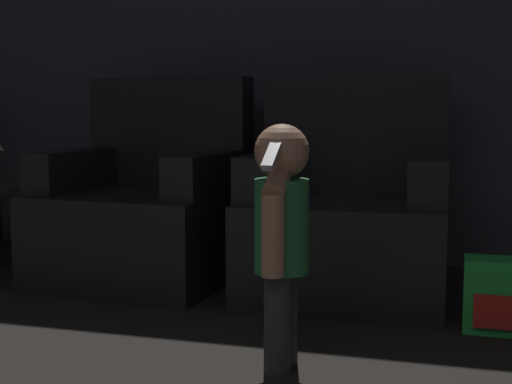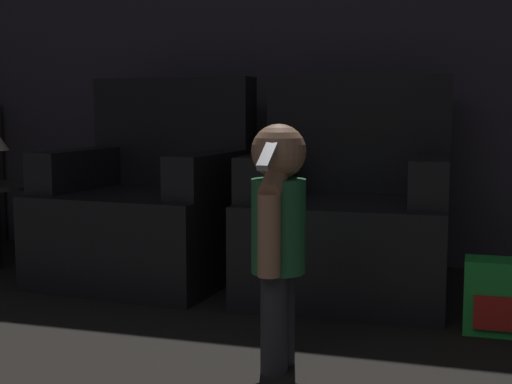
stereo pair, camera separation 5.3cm
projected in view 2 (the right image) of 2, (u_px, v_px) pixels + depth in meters
The scene contains 5 objects.
wall_back at pixel (317, 28), 3.95m from camera, with size 8.40×0.05×2.60m.
armchair_left at pixel (149, 210), 3.59m from camera, with size 0.95×0.90×1.02m.
armchair_right at pixel (349, 219), 3.30m from camera, with size 0.91×0.86×1.02m.
person_toddler at pixel (278, 226), 2.30m from camera, with size 0.18×0.32×0.81m.
toy_backpack at pixel (498, 297), 2.71m from camera, with size 0.25×0.18×0.29m.
Camera 2 is at (0.86, 0.55, 0.85)m, focal length 50.00 mm.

